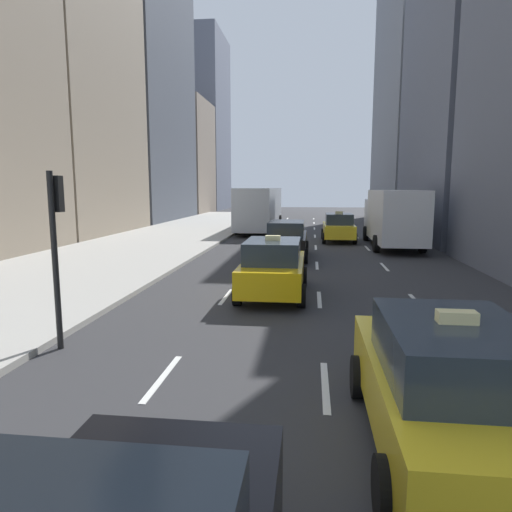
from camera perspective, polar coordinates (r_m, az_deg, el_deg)
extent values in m
cube|color=#ADAAA3|center=(28.06, -12.56, 1.76)|extent=(8.00, 66.00, 0.15)
cube|color=white|center=(8.36, -11.60, -14.65)|extent=(0.12, 2.00, 0.01)
cube|color=white|center=(13.89, -3.75, -5.09)|extent=(0.12, 2.00, 0.01)
cube|color=white|center=(19.71, -0.54, -1.03)|extent=(0.12, 2.00, 0.01)
cube|color=white|center=(25.60, 1.19, 1.18)|extent=(0.12, 2.00, 0.01)
cube|color=white|center=(31.54, 2.28, 2.56)|extent=(0.12, 2.00, 0.01)
cube|color=white|center=(37.50, 3.02, 3.50)|extent=(0.12, 2.00, 0.01)
cube|color=white|center=(43.47, 3.56, 4.18)|extent=(0.12, 2.00, 0.01)
cube|color=white|center=(49.44, 3.97, 4.69)|extent=(0.12, 2.00, 0.01)
cube|color=white|center=(7.97, 8.65, -15.74)|extent=(0.12, 2.00, 0.01)
cube|color=white|center=(13.67, 7.91, -5.39)|extent=(0.12, 2.00, 0.01)
cube|color=white|center=(19.55, 7.63, -1.18)|extent=(0.12, 2.00, 0.01)
cube|color=white|center=(25.48, 7.47, 1.07)|extent=(0.12, 2.00, 0.01)
cube|color=white|center=(31.44, 7.37, 2.47)|extent=(0.12, 2.00, 0.01)
cube|color=white|center=(37.41, 7.31, 3.43)|extent=(0.12, 2.00, 0.01)
cube|color=white|center=(43.39, 7.26, 4.12)|extent=(0.12, 2.00, 0.01)
cube|color=white|center=(49.38, 7.23, 4.64)|extent=(0.12, 2.00, 0.01)
cube|color=white|center=(8.54, 28.47, -15.01)|extent=(0.12, 2.00, 0.01)
cube|color=white|center=(14.01, 19.49, -5.46)|extent=(0.12, 2.00, 0.01)
cube|color=white|center=(19.79, 15.76, -1.31)|extent=(0.12, 2.00, 0.01)
cube|color=white|center=(25.67, 13.73, 0.95)|extent=(0.12, 2.00, 0.01)
cube|color=white|center=(31.59, 12.46, 2.37)|extent=(0.12, 2.00, 0.01)
cube|color=white|center=(37.54, 11.59, 3.34)|extent=(0.12, 2.00, 0.01)
cube|color=white|center=(43.50, 10.96, 4.04)|extent=(0.12, 2.00, 0.01)
cube|color=white|center=(49.47, 10.48, 4.58)|extent=(0.12, 2.00, 0.01)
cube|color=gray|center=(35.33, -21.87, 17.97)|extent=(6.00, 11.86, 18.88)
cube|color=#4C515B|center=(49.68, -13.81, 24.20)|extent=(6.00, 15.36, 33.81)
cube|color=gray|center=(60.75, -8.90, 12.04)|extent=(6.00, 10.18, 14.25)
cube|color=slate|center=(72.39, -6.45, 16.08)|extent=(6.00, 11.86, 25.76)
cube|color=slate|center=(32.78, 25.16, 17.15)|extent=(6.00, 13.02, 17.28)
cube|color=gray|center=(48.00, 19.42, 18.26)|extent=(6.00, 16.18, 23.58)
cube|color=yellow|center=(6.36, 22.50, -15.87)|extent=(1.80, 4.40, 0.76)
cube|color=#28333D|center=(5.87, 23.58, -10.66)|extent=(1.58, 2.29, 0.64)
cube|color=#F2E599|center=(5.76, 23.81, -6.98)|extent=(0.44, 0.20, 0.14)
cylinder|color=black|center=(7.58, 12.69, -14.52)|extent=(0.22, 0.66, 0.66)
cylinder|color=black|center=(7.97, 26.08, -14.03)|extent=(0.22, 0.66, 0.66)
cylinder|color=black|center=(5.19, 16.00, -26.28)|extent=(0.22, 0.66, 0.66)
cube|color=yellow|center=(13.96, 2.19, -2.06)|extent=(1.80, 4.40, 0.76)
cube|color=#28333D|center=(13.59, 2.11, 0.64)|extent=(1.58, 2.29, 0.64)
cube|color=#F2E599|center=(13.55, 2.12, 2.28)|extent=(0.44, 0.20, 0.14)
cylinder|color=black|center=(15.46, -0.73, -2.45)|extent=(0.22, 0.66, 0.66)
cylinder|color=black|center=(15.33, 5.96, -2.59)|extent=(0.22, 0.66, 0.66)
cylinder|color=black|center=(12.82, -2.35, -4.75)|extent=(0.22, 0.66, 0.66)
cylinder|color=black|center=(12.67, 5.74, -4.95)|extent=(0.22, 0.66, 0.66)
cube|color=yellow|center=(28.57, 10.25, 3.23)|extent=(1.80, 4.40, 0.76)
cube|color=#28333D|center=(28.26, 10.32, 4.59)|extent=(1.58, 2.29, 0.64)
cube|color=#F2E599|center=(28.23, 10.34, 5.38)|extent=(0.44, 0.20, 0.14)
cylinder|color=black|center=(29.93, 8.37, 2.78)|extent=(0.22, 0.66, 0.66)
cylinder|color=black|center=(30.03, 11.80, 2.70)|extent=(0.22, 0.66, 0.66)
cylinder|color=black|center=(27.21, 8.50, 2.21)|extent=(0.22, 0.66, 0.66)
cylinder|color=black|center=(27.33, 12.28, 2.13)|extent=(0.22, 0.66, 0.66)
cube|color=black|center=(21.45, 3.86, 1.66)|extent=(1.80, 4.90, 0.78)
cube|color=#28333D|center=(21.08, 3.83, 3.49)|extent=(1.58, 2.55, 0.64)
cylinder|color=black|center=(23.06, 1.82, 1.18)|extent=(0.22, 0.66, 0.66)
cylinder|color=black|center=(22.97, 6.29, 1.10)|extent=(0.22, 0.66, 0.66)
cylinder|color=black|center=(20.07, 1.05, 0.08)|extent=(0.22, 0.66, 0.66)
cylinder|color=black|center=(19.96, 6.19, -0.01)|extent=(0.22, 0.66, 0.66)
cube|color=#B7BCC1|center=(35.32, 0.52, 6.12)|extent=(2.50, 11.60, 2.90)
cube|color=#28333D|center=(41.02, 1.42, 6.93)|extent=(2.30, 0.12, 1.40)
cube|color=#28333D|center=(35.46, -1.44, 6.69)|extent=(0.08, 9.86, 1.10)
cube|color=yellow|center=(41.01, 1.42, 8.19)|extent=(1.50, 0.10, 0.36)
cylinder|color=black|center=(39.11, -0.72, 4.44)|extent=(0.30, 1.00, 1.00)
cylinder|color=black|center=(38.85, 2.94, 4.40)|extent=(0.30, 1.00, 1.00)
cylinder|color=black|center=(32.41, -2.31, 3.59)|extent=(0.30, 1.00, 1.00)
cylinder|color=black|center=(32.11, 2.10, 3.55)|extent=(0.30, 1.00, 1.00)
cube|color=silver|center=(29.50, 15.67, 4.75)|extent=(2.10, 2.40, 2.10)
cube|color=#28333D|center=(30.62, 15.37, 5.45)|extent=(1.90, 0.10, 0.90)
cube|color=white|center=(25.35, 17.13, 4.81)|extent=(2.30, 6.00, 2.70)
cylinder|color=black|center=(29.44, 13.57, 2.77)|extent=(0.28, 0.90, 0.90)
cylinder|color=black|center=(29.76, 17.59, 2.67)|extent=(0.28, 0.90, 0.90)
cylinder|color=black|center=(24.10, 14.80, 1.50)|extent=(0.28, 0.90, 0.90)
cylinder|color=black|center=(24.53, 20.12, 1.38)|extent=(0.28, 0.90, 0.90)
cylinder|color=black|center=(9.95, -23.81, -0.70)|extent=(0.12, 0.12, 3.60)
cube|color=black|center=(10.00, -23.75, 7.12)|extent=(0.24, 0.20, 0.72)
sphere|color=red|center=(10.09, -23.51, 8.45)|extent=(0.14, 0.14, 0.14)
sphere|color=#4C3F14|center=(10.09, -23.43, 7.15)|extent=(0.14, 0.14, 0.14)
sphere|color=#198C2D|center=(10.10, -23.35, 5.84)|extent=(0.14, 0.14, 0.14)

